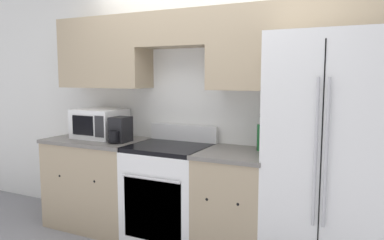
{
  "coord_description": "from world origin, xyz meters",
  "views": [
    {
      "loc": [
        1.46,
        -2.64,
        1.55
      ],
      "look_at": [
        0.0,
        0.31,
        1.16
      ],
      "focal_mm": 35.0,
      "sensor_mm": 36.0,
      "label": 1
    }
  ],
  "objects_px": {
    "oven_range": "(169,193)",
    "refrigerator": "(327,156)",
    "bottle": "(262,136)",
    "microwave": "(100,123)"
  },
  "relations": [
    {
      "from": "microwave",
      "to": "bottle",
      "type": "height_order",
      "value": "bottle"
    },
    {
      "from": "oven_range",
      "to": "refrigerator",
      "type": "relative_size",
      "value": 0.57
    },
    {
      "from": "oven_range",
      "to": "refrigerator",
      "type": "height_order",
      "value": "refrigerator"
    },
    {
      "from": "refrigerator",
      "to": "bottle",
      "type": "xyz_separation_m",
      "value": [
        -0.55,
        0.11,
        0.1
      ]
    },
    {
      "from": "refrigerator",
      "to": "oven_range",
      "type": "bearing_deg",
      "value": -178.26
    },
    {
      "from": "oven_range",
      "to": "refrigerator",
      "type": "distance_m",
      "value": 1.46
    },
    {
      "from": "refrigerator",
      "to": "microwave",
      "type": "bearing_deg",
      "value": 179.11
    },
    {
      "from": "refrigerator",
      "to": "microwave",
      "type": "relative_size",
      "value": 3.95
    },
    {
      "from": "microwave",
      "to": "bottle",
      "type": "xyz_separation_m",
      "value": [
        1.7,
        0.07,
        -0.02
      ]
    },
    {
      "from": "oven_range",
      "to": "bottle",
      "type": "xyz_separation_m",
      "value": [
        0.83,
        0.15,
        0.58
      ]
    }
  ]
}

